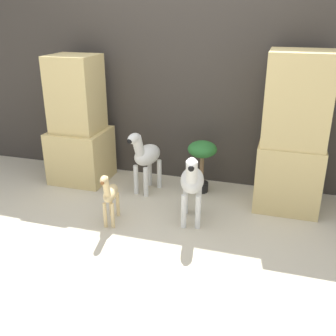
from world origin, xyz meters
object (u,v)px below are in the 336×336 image
giraffe_figurine (110,194)px  potted_palm_front (202,155)px  zebra_left (146,156)px  zebra_right (192,182)px

giraffe_figurine → potted_palm_front: bearing=54.3°
giraffe_figurine → zebra_left: bearing=83.5°
zebra_right → potted_palm_front: bearing=94.5°
zebra_left → giraffe_figurine: (-0.08, -0.68, -0.11)m
giraffe_figurine → potted_palm_front: (0.60, 0.84, 0.11)m
zebra_right → potted_palm_front: 0.63m
zebra_left → potted_palm_front: size_ratio=1.25×
zebra_left → potted_palm_front: 0.55m
zebra_left → potted_palm_front: (0.52, 0.16, 0.01)m
zebra_left → giraffe_figurine: zebra_left is taller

